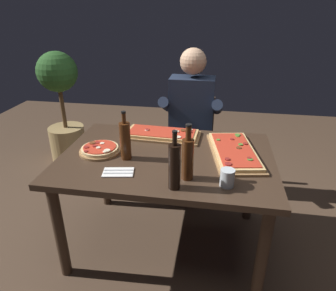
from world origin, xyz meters
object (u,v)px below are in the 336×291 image
object	(u,v)px
pizza_rectangular_left	(234,151)
tumbler_near_camera	(227,179)
vinegar_bottle_green	(125,140)
seated_diner	(191,118)
potted_plant_corner	(62,106)
dining_table	(167,168)
pizza_rectangular_front	(162,134)
diner_chair	(191,139)
pizza_round_far	(100,149)
wine_bottle_dark	(188,158)
oil_bottle_amber	(174,166)

from	to	relation	value
pizza_rectangular_left	tumbler_near_camera	world-z (taller)	tumbler_near_camera
vinegar_bottle_green	seated_diner	bearing A→B (deg)	67.39
tumbler_near_camera	potted_plant_corner	xyz separation A→B (m)	(-1.73, 1.46, -0.14)
dining_table	seated_diner	distance (m)	0.75
pizza_rectangular_front	diner_chair	bearing A→B (deg)	72.24
pizza_round_far	dining_table	bearing A→B (deg)	3.14
dining_table	wine_bottle_dark	distance (m)	0.39
tumbler_near_camera	seated_diner	distance (m)	1.08
pizza_rectangular_front	vinegar_bottle_green	size ratio (longest dim) A/B	1.81
seated_diner	pizza_round_far	bearing A→B (deg)	-125.49
dining_table	wine_bottle_dark	world-z (taller)	wine_bottle_dark
dining_table	diner_chair	size ratio (longest dim) A/B	1.61
potted_plant_corner	oil_bottle_amber	bearing A→B (deg)	-46.47
potted_plant_corner	pizza_rectangular_front	bearing A→B (deg)	-34.11
tumbler_near_camera	potted_plant_corner	distance (m)	2.27
potted_plant_corner	pizza_rectangular_left	bearing A→B (deg)	-30.71
dining_table	pizza_rectangular_left	size ratio (longest dim) A/B	2.19
vinegar_bottle_green	potted_plant_corner	bearing A→B (deg)	131.47
tumbler_near_camera	potted_plant_corner	size ratio (longest dim) A/B	0.08
wine_bottle_dark	seated_diner	xyz separation A→B (m)	(-0.08, 1.00, -0.13)
pizza_round_far	tumbler_near_camera	world-z (taller)	tumbler_near_camera
pizza_rectangular_left	potted_plant_corner	distance (m)	2.08
vinegar_bottle_green	diner_chair	distance (m)	1.07
diner_chair	seated_diner	world-z (taller)	seated_diner
pizza_rectangular_front	vinegar_bottle_green	xyz separation A→B (m)	(-0.16, -0.39, 0.11)
dining_table	seated_diner	size ratio (longest dim) A/B	1.05
oil_bottle_amber	vinegar_bottle_green	size ratio (longest dim) A/B	1.05
wine_bottle_dark	seated_diner	world-z (taller)	seated_diner
potted_plant_corner	vinegar_bottle_green	bearing A→B (deg)	-48.53
pizza_rectangular_front	wine_bottle_dark	distance (m)	0.63
diner_chair	tumbler_near_camera	bearing A→B (deg)	-75.50
pizza_round_far	seated_diner	world-z (taller)	seated_diner
oil_bottle_amber	seated_diner	xyz separation A→B (m)	(-0.02, 1.11, -0.13)
seated_diner	potted_plant_corner	distance (m)	1.50
oil_bottle_amber	pizza_rectangular_front	bearing A→B (deg)	106.01
tumbler_near_camera	seated_diner	bearing A→B (deg)	106.09
pizza_rectangular_front	potted_plant_corner	size ratio (longest dim) A/B	0.48
seated_diner	oil_bottle_amber	bearing A→B (deg)	-89.10
pizza_rectangular_front	vinegar_bottle_green	bearing A→B (deg)	-112.99
pizza_rectangular_front	seated_diner	bearing A→B (deg)	67.74
pizza_round_far	diner_chair	distance (m)	1.07
wine_bottle_dark	seated_diner	distance (m)	1.01
pizza_rectangular_left	vinegar_bottle_green	world-z (taller)	vinegar_bottle_green
pizza_round_far	seated_diner	xyz separation A→B (m)	(0.54, 0.76, -0.02)
pizza_rectangular_front	wine_bottle_dark	world-z (taller)	wine_bottle_dark
pizza_rectangular_left	vinegar_bottle_green	size ratio (longest dim) A/B	1.99
vinegar_bottle_green	seated_diner	world-z (taller)	seated_diner
oil_bottle_amber	potted_plant_corner	distance (m)	2.12
pizza_rectangular_front	pizza_round_far	world-z (taller)	same
oil_bottle_amber	seated_diner	distance (m)	1.12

